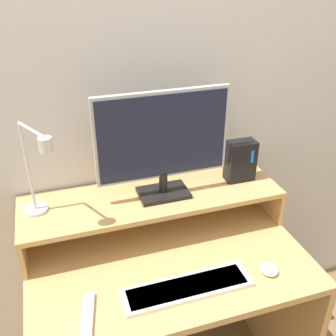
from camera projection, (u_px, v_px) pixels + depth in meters
wall_back at (138, 111)px, 1.69m from camera, size 6.00×0.05×2.50m
desk at (167, 297)px, 1.71m from camera, size 1.11×0.72×0.77m
monitor_shelf at (153, 200)px, 1.69m from camera, size 1.11×0.33×0.17m
monitor at (163, 142)px, 1.56m from camera, size 0.55×0.14×0.46m
desk_lamp at (37, 173)px, 1.43m from camera, size 0.15×0.23×0.38m
router_dock at (240, 161)px, 1.75m from camera, size 0.13×0.08×0.19m
keyboard at (187, 288)px, 1.43m from camera, size 0.48×0.13×0.02m
mouse at (269, 269)px, 1.50m from camera, size 0.07×0.08×0.03m
remote_control at (87, 316)px, 1.32m from camera, size 0.08×0.20×0.02m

